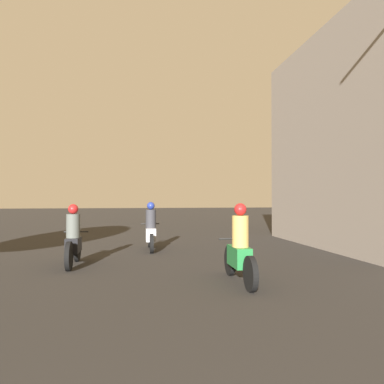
# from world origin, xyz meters

# --- Properties ---
(motorcycle_green) EXTENTS (0.60, 2.06, 1.55)m
(motorcycle_green) POSITION_xyz_m (2.04, 7.41, 0.62)
(motorcycle_green) COLOR black
(motorcycle_green) RESTS_ON ground_plane
(motorcycle_black) EXTENTS (0.60, 1.95, 1.50)m
(motorcycle_black) POSITION_xyz_m (-1.45, 9.77, 0.61)
(motorcycle_black) COLOR black
(motorcycle_black) RESTS_ON ground_plane
(motorcycle_silver) EXTENTS (0.60, 1.92, 1.52)m
(motorcycle_silver) POSITION_xyz_m (0.53, 12.23, 0.61)
(motorcycle_silver) COLOR black
(motorcycle_silver) RESTS_ON ground_plane
(building_right_near) EXTENTS (4.71, 7.46, 7.11)m
(building_right_near) POSITION_xyz_m (8.27, 12.12, 3.55)
(building_right_near) COLOR gray
(building_right_near) RESTS_ON ground_plane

